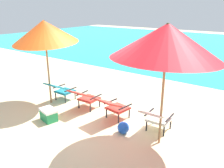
% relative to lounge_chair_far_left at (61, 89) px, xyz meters
% --- Properties ---
extents(ground_plane, '(40.00, 40.00, 0.00)m').
position_rel_lounge_chair_far_left_xyz_m(ground_plane, '(1.59, 4.16, -0.40)').
color(ground_plane, beige).
extents(ocean_band, '(40.00, 18.00, 0.01)m').
position_rel_lounge_chair_far_left_xyz_m(ocean_band, '(1.59, 13.03, -0.40)').
color(ocean_band, '#28B2B7').
rests_on(ocean_band, ground_plane).
extents(lounge_chair_far_left, '(0.55, 0.87, 0.68)m').
position_rel_lounge_chair_far_left_xyz_m(lounge_chair_far_left, '(0.00, 0.00, 0.00)').
color(lounge_chair_far_left, teal).
rests_on(lounge_chair_far_left, ground_plane).
extents(lounge_chair_near_left, '(0.56, 0.88, 0.68)m').
position_rel_lounge_chair_far_left_xyz_m(lounge_chair_near_left, '(1.02, -0.01, 0.00)').
color(lounge_chair_near_left, red).
rests_on(lounge_chair_near_left, ground_plane).
extents(lounge_chair_near_right, '(0.65, 0.94, 0.68)m').
position_rel_lounge_chair_far_left_xyz_m(lounge_chair_near_right, '(2.05, -0.05, 0.00)').
color(lounge_chair_near_right, red).
rests_on(lounge_chair_near_right, ground_plane).
extents(lounge_chair_far_right, '(0.56, 0.89, 0.68)m').
position_rel_lounge_chair_far_left_xyz_m(lounge_chair_far_right, '(3.22, 0.01, 0.00)').
color(lounge_chair_far_right, silver).
rests_on(lounge_chair_far_right, ground_plane).
extents(beach_umbrella_left, '(2.27, 2.30, 2.54)m').
position_rel_lounge_chair_far_left_xyz_m(beach_umbrella_left, '(-0.18, -0.26, 1.75)').
color(beach_umbrella_left, olive).
rests_on(beach_umbrella_left, ground_plane).
extents(beach_umbrella_right, '(2.75, 2.76, 2.59)m').
position_rel_lounge_chair_far_left_xyz_m(beach_umbrella_right, '(3.47, -0.32, 1.81)').
color(beach_umbrella_right, olive).
rests_on(beach_umbrella_right, ground_plane).
extents(beach_ball, '(0.28, 0.28, 0.28)m').
position_rel_lounge_chair_far_left_xyz_m(beach_ball, '(2.62, -0.45, -0.26)').
color(beach_ball, blue).
rests_on(beach_ball, ground_plane).
extents(cooler_box, '(0.53, 0.42, 0.32)m').
position_rel_lounge_chair_far_left_xyz_m(cooler_box, '(0.70, -1.06, -0.24)').
color(cooler_box, '#1E844C').
rests_on(cooler_box, ground_plane).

